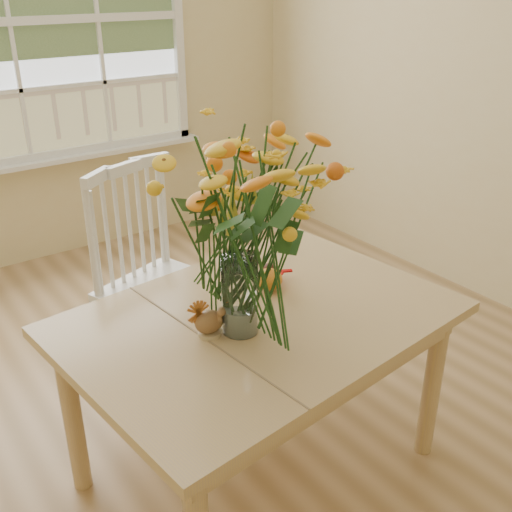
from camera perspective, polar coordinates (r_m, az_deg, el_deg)
floor at (r=2.70m, az=-3.52°, el=-16.81°), size 4.00×4.50×0.01m
wall_back at (r=4.12m, az=-22.13°, el=17.22°), size 4.00×0.02×2.70m
window at (r=4.07m, az=-22.41°, el=19.69°), size 2.42×0.12×1.74m
dining_table at (r=2.18m, az=0.31°, el=-7.62°), size 1.42×1.08×0.71m
windsor_chair at (r=2.77m, az=-10.08°, el=-1.38°), size 0.60×0.59×1.04m
flower_vase at (r=1.85m, az=-1.64°, el=3.70°), size 0.57×0.57×0.68m
pumpkin at (r=2.27m, az=1.24°, el=-2.32°), size 0.10×0.10×0.08m
turkey_figurine at (r=1.99m, az=-4.50°, el=-6.29°), size 0.11×0.09×0.12m
dark_gourd at (r=2.33m, az=1.22°, el=-1.64°), size 0.13×0.08×0.07m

